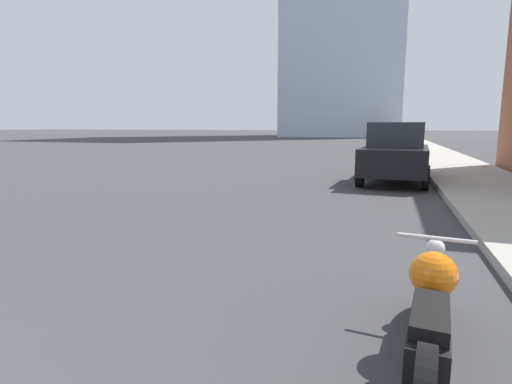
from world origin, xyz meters
TOP-DOWN VIEW (x-y plane):
  - sidewalk at (5.89, 40.00)m, footprint 2.78×240.00m
  - motorcycle at (3.54, 3.43)m, footprint 0.62×2.35m
  - parked_car_black at (3.41, 13.43)m, footprint 2.14×4.16m
  - parked_car_yellow at (3.47, 25.90)m, footprint 2.09×4.71m
  - parked_car_green at (3.54, 36.46)m, footprint 1.80×3.95m
  - parked_car_white at (3.30, 49.52)m, footprint 2.27×4.37m
  - parked_car_red at (3.51, 61.97)m, footprint 1.89×3.89m

SIDE VIEW (x-z plane):
  - sidewalk at x=5.89m, z-range 0.00..0.15m
  - motorcycle at x=3.54m, z-range 0.00..0.79m
  - parked_car_green at x=3.54m, z-range 0.00..1.61m
  - parked_car_white at x=3.30m, z-range 0.00..1.68m
  - parked_car_yellow at x=3.47m, z-range -0.02..1.73m
  - parked_car_red at x=3.51m, z-range -0.01..1.75m
  - parked_car_black at x=3.41m, z-range -0.01..1.81m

